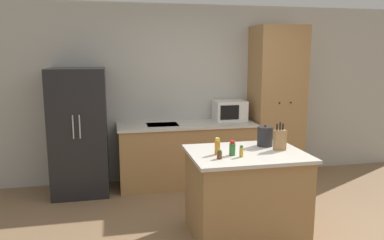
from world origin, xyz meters
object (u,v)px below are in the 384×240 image
pantry_cabinet (276,103)px  knife_block (280,140)px  spice_bottle_amber_oil (219,155)px  refrigerator (79,132)px  spice_bottle_short_red (241,152)px  kettle (265,136)px  spice_bottle_green_herb (217,147)px  spice_bottle_tall_dark (232,149)px  microwave (230,110)px

pantry_cabinet → knife_block: pantry_cabinet is taller
knife_block → spice_bottle_amber_oil: (-0.71, -0.19, -0.07)m
refrigerator → pantry_cabinet: bearing=1.4°
spice_bottle_short_red → kettle: bearing=42.6°
pantry_cabinet → spice_bottle_green_herb: size_ratio=13.63×
pantry_cabinet → spice_bottle_green_herb: bearing=-129.3°
refrigerator → spice_bottle_tall_dark: 2.35m
microwave → spice_bottle_short_red: 2.03m
knife_block → spice_bottle_short_red: 0.51m
pantry_cabinet → kettle: 1.73m
knife_block → microwave: bearing=89.0°
knife_block → kettle: knife_block is taller
spice_bottle_amber_oil → kettle: kettle is taller
spice_bottle_amber_oil → kettle: (0.63, 0.39, 0.07)m
microwave → spice_bottle_green_herb: 1.96m
refrigerator → spice_bottle_tall_dark: bearing=-47.5°
knife_block → spice_bottle_tall_dark: size_ratio=2.01×
pantry_cabinet → microwave: 0.72m
refrigerator → spice_bottle_tall_dark: size_ratio=11.62×
spice_bottle_amber_oil → spice_bottle_green_herb: spice_bottle_green_herb is taller
pantry_cabinet → spice_bottle_short_red: 2.25m
pantry_cabinet → microwave: pantry_cabinet is taller
spice_bottle_short_red → spice_bottle_amber_oil: (-0.23, -0.02, -0.01)m
microwave → spice_bottle_short_red: microwave is taller
knife_block → spice_bottle_short_red: (-0.48, -0.17, -0.06)m
spice_bottle_short_red → spice_bottle_amber_oil: size_ratio=1.33×
microwave → spice_bottle_amber_oil: microwave is taller
microwave → kettle: bearing=-94.0°
spice_bottle_short_red → kettle: 0.55m
pantry_cabinet → knife_block: bearing=-113.5°
spice_bottle_green_herb → kettle: (0.60, 0.23, 0.03)m
refrigerator → spice_bottle_amber_oil: (1.43, -1.83, 0.08)m
refrigerator → kettle: refrigerator is taller
spice_bottle_tall_dark → spice_bottle_amber_oil: (-0.16, -0.10, -0.03)m
knife_block → spice_bottle_green_herb: 0.68m
spice_bottle_green_herb → knife_block: bearing=2.3°
microwave → spice_bottle_short_red: bearing=-104.6°
knife_block → spice_bottle_short_red: knife_block is taller
spice_bottle_short_red → spice_bottle_green_herb: (-0.20, 0.14, 0.02)m
spice_bottle_green_herb → refrigerator: bearing=131.1°
refrigerator → microwave: 2.18m
spice_bottle_tall_dark → refrigerator: bearing=132.5°
spice_bottle_tall_dark → knife_block: bearing=9.5°
spice_bottle_tall_dark → spice_bottle_short_red: spice_bottle_tall_dark is taller
pantry_cabinet → knife_block: 1.87m
pantry_cabinet → spice_bottle_short_red: pantry_cabinet is taller
refrigerator → spice_bottle_short_red: (1.66, -1.81, 0.10)m
refrigerator → spice_bottle_short_red: refrigerator is taller
microwave → spice_bottle_tall_dark: bearing=-107.1°
spice_bottle_tall_dark → spice_bottle_short_red: size_ratio=1.27×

